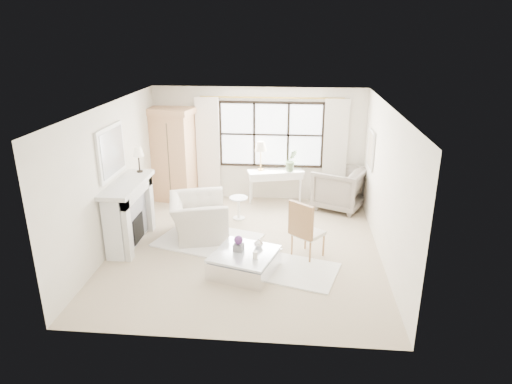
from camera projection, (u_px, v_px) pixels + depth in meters
floor at (246, 248)px, 8.73m from camera, size 5.50×5.50×0.00m
ceiling at (245, 106)px, 7.81m from camera, size 5.50×5.50×0.00m
wall_back at (259, 145)px, 10.85m from camera, size 5.00×0.00×5.00m
wall_front at (221, 251)px, 5.70m from camera, size 5.00×0.00×5.00m
wall_left at (112, 177)px, 8.49m from camera, size 0.00×5.50×5.50m
wall_right at (386, 185)px, 8.06m from camera, size 0.00×5.50×5.50m
window_pane at (271, 135)px, 10.72m from camera, size 2.40×0.02×1.50m
window_frame at (271, 135)px, 10.71m from camera, size 2.50×0.04×1.50m
curtain_rod at (271, 98)px, 10.37m from camera, size 3.30×0.04×0.04m
curtain_left at (208, 149)px, 10.89m from camera, size 0.55×0.10×2.47m
curtain_right at (335, 152)px, 10.64m from camera, size 0.55×0.10×2.47m
fireplace at (128, 212)px, 8.71m from camera, size 0.58×1.66×1.26m
mirror_frame at (111, 152)px, 8.32m from camera, size 0.05×1.15×0.95m
mirror_glass at (113, 152)px, 8.31m from camera, size 0.02×1.00×0.80m
art_frame at (371, 150)px, 9.59m from camera, size 0.04×0.62×0.82m
art_canvas at (370, 150)px, 9.59m from camera, size 0.01×0.52×0.72m
mantel_lamp at (138, 153)px, 8.96m from camera, size 0.22×0.22×0.51m
armoire at (172, 154)px, 10.82m from camera, size 1.24×0.92×2.24m
console_table at (275, 187)px, 10.87m from camera, size 1.37×0.76×0.80m
console_lamp at (261, 147)px, 10.59m from camera, size 0.28×0.28×0.69m
orchid_plant at (291, 160)px, 10.59m from camera, size 0.34×0.31×0.53m
side_table at (239, 205)px, 9.94m from camera, size 0.40×0.40×0.51m
rug_left at (208, 240)px, 9.02m from camera, size 2.20×1.84×0.03m
rug_right at (294, 271)px, 7.88m from camera, size 1.67×1.42×0.03m
club_armchair at (198, 217)px, 9.10m from camera, size 1.38×1.49×0.82m
wingback_chair at (339, 188)px, 10.51m from camera, size 1.39×1.38×0.97m
french_chair at (307, 241)px, 8.31m from camera, size 0.68×0.68×1.08m
coffee_table at (244, 263)px, 7.80m from camera, size 1.25×1.25×0.38m
planter_box at (239, 247)px, 7.78m from camera, size 0.19×0.19×0.12m
planter_flowers at (238, 240)px, 7.74m from camera, size 0.15×0.15×0.15m
pillar_candle at (255, 255)px, 7.52m from camera, size 0.09×0.09×0.12m
coffee_vase at (258, 243)px, 7.89m from camera, size 0.18×0.18×0.17m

